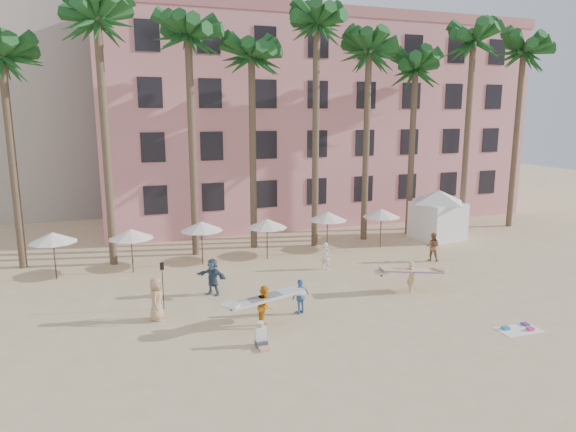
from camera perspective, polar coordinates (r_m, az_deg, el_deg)
The scene contains 11 objects.
ground at distance 21.53m, azimuth 10.56°, elevation -13.18°, with size 120.00×120.00×0.00m, color #D1B789.
pink_hotel at distance 46.12m, azimuth 2.18°, elevation 10.28°, with size 35.00×14.00×16.00m, color #DC8688.
palm_row at distance 33.79m, azimuth -1.26°, elevation 18.33°, with size 44.40×5.40×16.30m.
umbrella_row at distance 30.88m, azimuth -5.90°, elevation -0.92°, with size 22.50×2.70×2.73m.
cabana at distance 38.18m, azimuth 16.34°, elevation 0.64°, with size 5.12×5.12×3.50m.
beach_towel at distance 23.95m, azimuth 24.30°, elevation -11.36°, with size 1.83×1.05×0.14m.
carrier_yellow at distance 26.66m, azimuth 13.55°, elevation -6.27°, with size 3.28×1.22×1.62m.
carrier_white at distance 21.94m, azimuth -2.57°, elevation -9.80°, with size 3.24×1.32×1.78m.
beachgoers at distance 26.08m, azimuth -1.25°, elevation -6.44°, with size 17.75×6.49×1.90m.
paddle at distance 24.25m, azimuth -13.77°, elevation -6.89°, with size 0.18×0.04×2.23m.
seated_man at distance 20.38m, azimuth -2.97°, elevation -13.40°, with size 0.44×0.76×0.99m.
Camera 1 is at (-10.06, -16.84, 8.88)m, focal length 32.00 mm.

